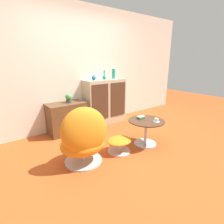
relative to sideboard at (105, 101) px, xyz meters
The scene contains 13 objects.
ground_plane 1.59m from the sideboard, 110.49° to the right, with size 12.00×12.00×0.00m, color #B74C1E.
wall_back 0.96m from the sideboard, 157.09° to the left, with size 6.40×0.06×2.60m.
sideboard is the anchor object (origin of this frame).
tv_console 1.01m from the sideboard, behind, with size 0.76×0.45×0.63m.
egg_chair 1.81m from the sideboard, 134.74° to the right, with size 0.75×0.70×0.90m.
ottoman 1.51m from the sideboard, 115.95° to the right, with size 0.43×0.38×0.25m.
coffee_table 1.41m from the sideboard, 93.55° to the right, with size 0.64×0.64×0.46m.
vase_leftmost 0.64m from the sideboard, behind, with size 0.10×0.10×0.11m.
vase_inner_left 0.58m from the sideboard, 148.37° to the left, with size 0.09×0.09×0.21m.
vase_inner_right 0.69m from the sideboard, ahead, with size 0.08×0.08×0.23m.
potted_plant 0.94m from the sideboard, behind, with size 0.13×0.13×0.18m.
teacup 1.56m from the sideboard, 90.54° to the right, with size 0.11×0.11×0.06m.
book_stack 1.27m from the sideboard, 94.23° to the right, with size 0.14×0.10×0.04m.
Camera 1 is at (-1.80, -1.93, 1.48)m, focal length 28.00 mm.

